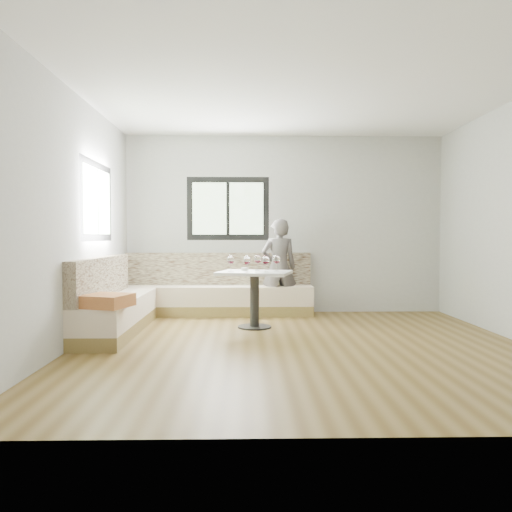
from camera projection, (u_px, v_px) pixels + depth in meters
The scene contains 10 objects.
room at pixel (294, 218), 5.51m from camera, with size 5.01×5.01×2.81m.
banquette at pixel (177, 298), 7.05m from camera, with size 2.90×2.86×0.95m.
table at pixel (255, 285), 6.59m from camera, with size 1.06×0.91×0.75m.
person at pixel (279, 267), 7.61m from camera, with size 0.54×0.35×1.48m, color #534D4C.
olive_ramekin at pixel (245, 269), 6.72m from camera, with size 0.10×0.10×0.04m.
wine_glass_a at pixel (231, 260), 6.51m from camera, with size 0.10×0.10×0.21m.
wine_glass_b at pixel (247, 261), 6.37m from camera, with size 0.10×0.10×0.21m.
wine_glass_c at pixel (266, 261), 6.39m from camera, with size 0.10×0.10×0.21m.
wine_glass_d at pixel (258, 260), 6.70m from camera, with size 0.10×0.10×0.21m.
wine_glass_e at pixel (277, 260), 6.58m from camera, with size 0.10×0.10×0.21m.
Camera 1 is at (-0.62, -5.43, 1.21)m, focal length 35.00 mm.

